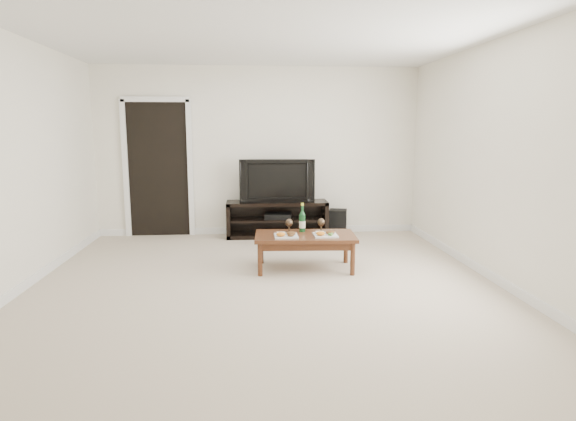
# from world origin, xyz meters

# --- Properties ---
(floor) EXTENTS (5.50, 5.50, 0.00)m
(floor) POSITION_xyz_m (0.00, 0.00, 0.00)
(floor) COLOR beige
(floor) RESTS_ON ground
(back_wall) EXTENTS (5.00, 0.04, 2.60)m
(back_wall) POSITION_xyz_m (0.00, 2.77, 1.30)
(back_wall) COLOR white
(back_wall) RESTS_ON ground
(ceiling) EXTENTS (5.00, 5.50, 0.04)m
(ceiling) POSITION_xyz_m (0.00, 0.00, 2.62)
(ceiling) COLOR white
(ceiling) RESTS_ON back_wall
(doorway) EXTENTS (0.90, 0.02, 2.05)m
(doorway) POSITION_xyz_m (-1.55, 2.73, 1.02)
(doorway) COLOR black
(doorway) RESTS_ON ground
(media_console) EXTENTS (1.55, 0.45, 0.55)m
(media_console) POSITION_xyz_m (0.27, 2.50, 0.28)
(media_console) COLOR black
(media_console) RESTS_ON ground
(television) EXTENTS (1.14, 0.18, 0.65)m
(television) POSITION_xyz_m (0.27, 2.50, 0.88)
(television) COLOR black
(television) RESTS_ON media_console
(av_receiver) EXTENTS (0.43, 0.35, 0.08)m
(av_receiver) POSITION_xyz_m (0.28, 2.48, 0.33)
(av_receiver) COLOR black
(av_receiver) RESTS_ON media_console
(subwoofer) EXTENTS (0.32, 0.32, 0.40)m
(subwoofer) POSITION_xyz_m (1.23, 2.53, 0.20)
(subwoofer) COLOR black
(subwoofer) RESTS_ON ground
(coffee_table) EXTENTS (1.20, 0.70, 0.42)m
(coffee_table) POSITION_xyz_m (0.49, 0.69, 0.21)
(coffee_table) COLOR #532B17
(coffee_table) RESTS_ON ground
(plate_left) EXTENTS (0.27, 0.27, 0.07)m
(plate_left) POSITION_xyz_m (0.26, 0.60, 0.45)
(plate_left) COLOR white
(plate_left) RESTS_ON coffee_table
(plate_right) EXTENTS (0.27, 0.27, 0.07)m
(plate_right) POSITION_xyz_m (0.72, 0.60, 0.45)
(plate_right) COLOR white
(plate_right) RESTS_ON coffee_table
(wine_bottle) EXTENTS (0.07, 0.07, 0.35)m
(wine_bottle) POSITION_xyz_m (0.48, 0.87, 0.59)
(wine_bottle) COLOR #103A1A
(wine_bottle) RESTS_ON coffee_table
(goblet_left) EXTENTS (0.09, 0.09, 0.17)m
(goblet_left) POSITION_xyz_m (0.32, 0.82, 0.51)
(goblet_left) COLOR #3B2D20
(goblet_left) RESTS_ON coffee_table
(goblet_right) EXTENTS (0.09, 0.09, 0.17)m
(goblet_right) POSITION_xyz_m (0.70, 0.82, 0.51)
(goblet_right) COLOR #3B2D20
(goblet_right) RESTS_ON coffee_table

